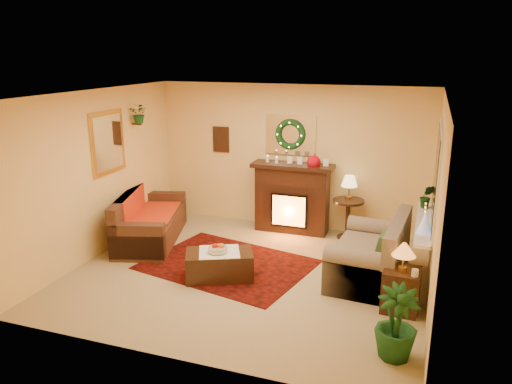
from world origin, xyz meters
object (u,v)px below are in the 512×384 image
(fireplace, at_px, (292,202))
(end_table_square, at_px, (401,290))
(loveseat, at_px, (369,250))
(sofa, at_px, (151,216))
(side_table_round, at_px, (348,220))
(coffee_table, at_px, (220,264))

(fireplace, bearing_deg, end_table_square, -49.38)
(loveseat, bearing_deg, sofa, -179.95)
(side_table_round, distance_m, coffee_table, 2.65)
(coffee_table, bearing_deg, fireplace, 53.87)
(fireplace, xyz_separation_m, side_table_round, (1.01, -0.05, -0.22))
(sofa, bearing_deg, coffee_table, -47.33)
(side_table_round, xyz_separation_m, end_table_square, (1.04, -2.30, -0.06))
(end_table_square, bearing_deg, coffee_table, 177.72)
(sofa, relative_size, side_table_round, 2.83)
(sofa, height_order, fireplace, fireplace)
(fireplace, distance_m, end_table_square, 3.13)
(loveseat, bearing_deg, side_table_round, 114.56)
(loveseat, height_order, end_table_square, loveseat)
(side_table_round, bearing_deg, coffee_table, -123.79)
(sofa, height_order, coffee_table, sofa)
(loveseat, bearing_deg, end_table_square, -54.11)
(sofa, xyz_separation_m, side_table_round, (3.18, 1.20, -0.10))
(sofa, relative_size, fireplace, 1.54)
(end_table_square, bearing_deg, fireplace, 131.15)
(coffee_table, bearing_deg, side_table_round, 31.66)
(end_table_square, height_order, coffee_table, end_table_square)
(coffee_table, bearing_deg, loveseat, -5.05)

